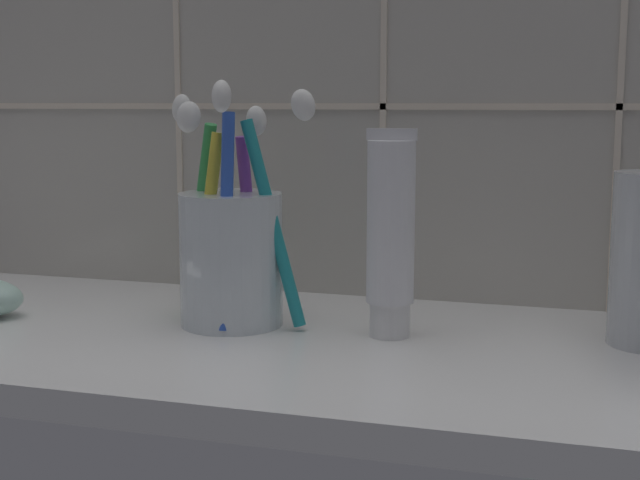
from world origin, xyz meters
The scene contains 4 objects.
sink_counter centered at (0.00, 0.00, 1.00)cm, with size 72.58×29.48×2.00cm, color white.
tile_wall_backsplash centered at (0.01, 14.98, 23.42)cm, with size 82.58×1.72×46.81cm.
toothbrush_cup centered at (-6.68, 2.22, 7.50)cm, with size 12.91×7.82×17.74cm.
toothpaste_tube centered at (5.12, 2.23, 9.14)cm, with size 3.45×3.29×14.39cm.
Camera 1 is at (17.82, -56.96, 18.16)cm, focal length 50.00 mm.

